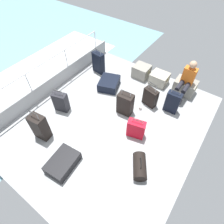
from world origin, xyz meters
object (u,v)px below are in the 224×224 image
(cargo_crate_1, at_px, (159,79))
(paper_cup, at_px, (140,108))
(suitcase_0, at_px, (63,163))
(suitcase_1, at_px, (172,102))
(suitcase_2, at_px, (40,127))
(suitcase_4, at_px, (61,102))
(passenger_seated, at_px, (186,80))
(duffel_bag, at_px, (140,166))
(suitcase_8, at_px, (125,104))
(suitcase_7, at_px, (150,97))
(suitcase_6, at_px, (109,83))
(cargo_crate_2, at_px, (185,87))
(suitcase_5, at_px, (98,63))
(suitcase_3, at_px, (136,129))
(cargo_crate_0, at_px, (141,71))

(cargo_crate_1, distance_m, paper_cup, 1.32)
(suitcase_0, height_order, suitcase_1, suitcase_1)
(suitcase_2, distance_m, suitcase_4, 0.95)
(passenger_seated, distance_m, suitcase_1, 0.80)
(duffel_bag, bearing_deg, suitcase_8, 133.80)
(paper_cup, bearing_deg, suitcase_7, 71.28)
(suitcase_4, distance_m, suitcase_6, 1.60)
(suitcase_4, height_order, duffel_bag, suitcase_4)
(cargo_crate_2, distance_m, suitcase_2, 4.19)
(passenger_seated, distance_m, suitcase_5, 2.78)
(cargo_crate_1, relative_size, duffel_bag, 0.88)
(cargo_crate_1, distance_m, suitcase_0, 3.79)
(suitcase_0, bearing_deg, suitcase_2, 164.17)
(suitcase_3, bearing_deg, suitcase_2, -143.90)
(cargo_crate_2, xyz_separation_m, suitcase_5, (-2.72, -0.69, 0.14))
(cargo_crate_2, bearing_deg, duffel_bag, -87.06)
(suitcase_1, bearing_deg, suitcase_6, -174.34)
(cargo_crate_2, distance_m, duffel_bag, 2.94)
(suitcase_1, distance_m, suitcase_8, 1.27)
(suitcase_1, bearing_deg, cargo_crate_2, 88.90)
(cargo_crate_1, bearing_deg, suitcase_8, -97.26)
(suitcase_5, bearing_deg, suitcase_3, -32.89)
(cargo_crate_0, height_order, suitcase_8, suitcase_8)
(suitcase_4, height_order, paper_cup, suitcase_4)
(suitcase_3, relative_size, suitcase_7, 0.78)
(suitcase_0, xyz_separation_m, paper_cup, (0.55, 2.44, -0.06))
(cargo_crate_0, bearing_deg, passenger_seated, -3.84)
(cargo_crate_1, xyz_separation_m, suitcase_7, (0.19, -1.00, 0.09))
(suitcase_6, distance_m, suitcase_8, 1.15)
(passenger_seated, xyz_separation_m, suitcase_8, (-1.01, -1.54, -0.27))
(paper_cup, bearing_deg, suitcase_8, -131.14)
(cargo_crate_2, xyz_separation_m, suitcase_0, (-1.27, -3.82, -0.09))
(passenger_seated, bearing_deg, suitcase_7, -124.60)
(suitcase_4, height_order, suitcase_6, suitcase_4)
(suitcase_5, bearing_deg, suitcase_4, -82.97)
(duffel_bag, bearing_deg, suitcase_0, -147.82)
(suitcase_5, xyz_separation_m, duffel_bag, (2.87, -2.24, -0.21))
(cargo_crate_1, height_order, suitcase_2, suitcase_2)
(suitcase_5, bearing_deg, suitcase_6, -30.22)
(suitcase_3, xyz_separation_m, paper_cup, (-0.33, 0.83, -0.20))
(cargo_crate_0, distance_m, suitcase_1, 1.65)
(suitcase_6, height_order, duffel_bag, duffel_bag)
(suitcase_7, xyz_separation_m, paper_cup, (-0.11, -0.32, -0.22))
(cargo_crate_1, relative_size, suitcase_1, 0.76)
(suitcase_1, height_order, suitcase_4, suitcase_1)
(passenger_seated, bearing_deg, suitcase_0, -109.17)
(suitcase_1, height_order, suitcase_2, suitcase_2)
(cargo_crate_2, distance_m, suitcase_5, 2.81)
(passenger_seated, bearing_deg, suitcase_2, -123.48)
(suitcase_2, relative_size, suitcase_3, 1.50)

